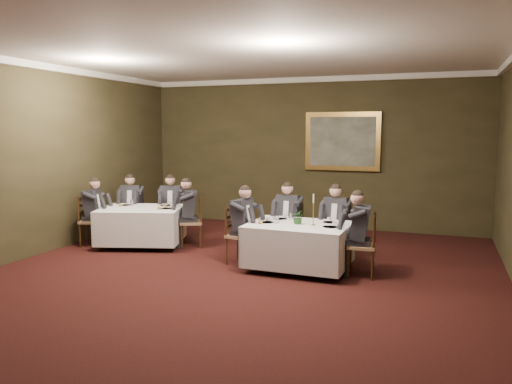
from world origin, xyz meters
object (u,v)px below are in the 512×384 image
Objects in this scene: chair_sec_endright at (192,232)px; candlestick at (313,213)px; chair_main_backleft at (289,240)px; diner_main_endright at (361,244)px; chair_main_endright at (362,259)px; chair_sec_backleft at (133,224)px; chair_sec_backright at (172,224)px; diner_sec_endright at (191,221)px; painting at (342,141)px; diner_sec_backleft at (132,213)px; table_main at (298,243)px; centerpiece at (298,216)px; diner_main_backright at (336,231)px; chair_sec_endleft at (92,231)px; chair_main_backright at (336,244)px; chair_main_endleft at (241,247)px; table_second at (141,224)px; diner_main_backleft at (289,228)px; diner_main_endleft at (241,234)px; diner_sec_endleft at (92,220)px; diner_sec_backright at (172,214)px.

candlestick is (2.66, -0.86, 0.67)m from chair_sec_endright.
diner_main_endright is (1.45, -0.88, 0.23)m from chair_main_backleft.
chair_main_endright is 5.21m from chair_sec_backleft.
chair_sec_backright is 1.02m from diner_sec_endright.
painting is (-0.25, 3.67, 1.07)m from candlestick.
diner_sec_backleft is 4.96m from painting.
centerpiece reaches higher than table_main.
painting reaches higher than diner_main_backright.
diner_sec_backleft is at bearing 2.30° from diner_main_backright.
painting is (4.33, 3.41, 1.74)m from chair_sec_endleft.
chair_main_endright is (0.58, -0.84, -0.23)m from diner_main_backright.
diner_main_endright is 2.56× the size of candlestick.
table_main is 2.57m from diner_sec_endright.
diner_sec_endright is at bearing 6.75° from chair_main_backright.
chair_main_backleft is 0.91m from diner_main_backright.
chair_main_endleft is 0.74× the size of diner_sec_backleft.
chair_main_backright is 1.00× the size of chair_sec_backleft.
table_second is at bearing 11.06° from diner_main_backright.
chair_sec_backleft reaches higher than table_second.
chair_sec_backright is 4.27m from painting.
diner_sec_backleft is 1.35× the size of chair_sec_endleft.
diner_main_backleft is 2.01m from diner_sec_endright.
chair_sec_endleft reaches higher than table_second.
chair_sec_endleft is at bearing 56.62° from diner_sec_backleft.
candlestick is at bearing -86.17° from painting.
diner_main_endright is 1.10m from centerpiece.
chair_sec_backleft is (-5.05, 1.22, -0.23)m from diner_main_endright.
diner_sec_endleft is at bearing -86.72° from diner_main_endleft.
table_main is at bearing 67.97° from chair_main_backright.
diner_main_backright is at bearing 125.14° from chair_main_endleft.
candlestick is 3.83m from painting.
diner_sec_backright is (-2.79, 0.60, 0.00)m from diner_main_backleft.
diner_main_backright is at bearing 28.42° from diner_main_endright.
chair_main_backright is at bearing -117.81° from diner_sec_endright.
painting is at bearing -73.78° from chair_main_backright.
diner_main_endleft is (2.35, -0.52, 0.06)m from table_second.
chair_sec_endright is (-3.46, 0.87, 0.00)m from chair_main_endright.
table_main is at bearing 17.74° from centerpiece.
chair_sec_backleft is (-5.06, 1.22, 0.00)m from chair_main_endright.
table_second is 1.02m from chair_sec_endleft.
chair_sec_backright reaches higher than table_second.
chair_sec_endright is at bearing -130.73° from painting.
painting reaches higher than chair_main_backright.
table_second is 0.91m from diner_sec_backright.
chair_main_endleft is at bearing -148.06° from diner_sec_endright.
diner_sec_endright reaches higher than table_second.
painting reaches higher than diner_main_endleft.
centerpiece is at bearing 177.37° from candlestick.
diner_main_backright and diner_sec_backleft have the same top height.
centerpiece is at bearing -136.84° from diner_sec_endright.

